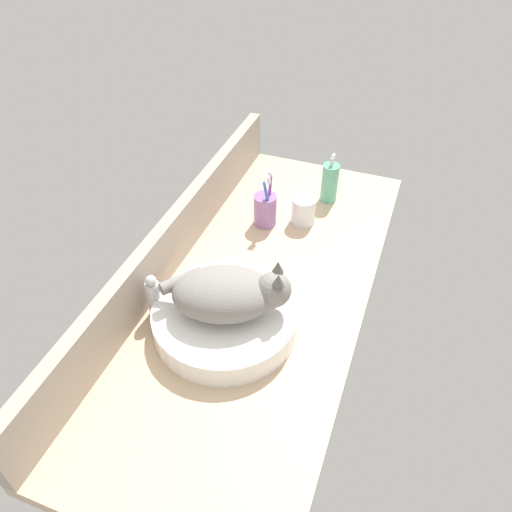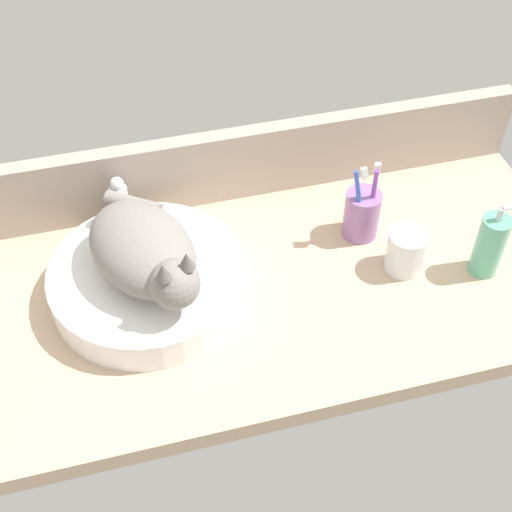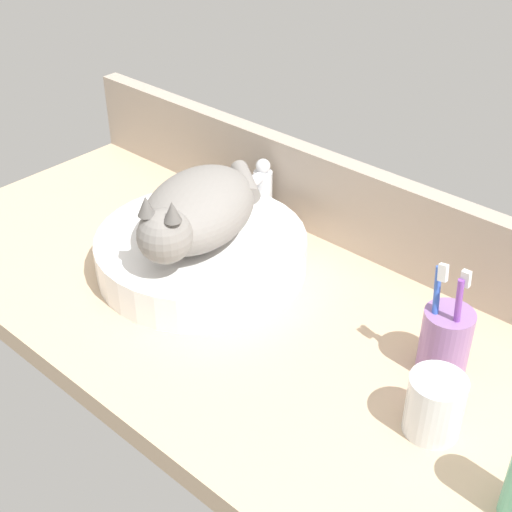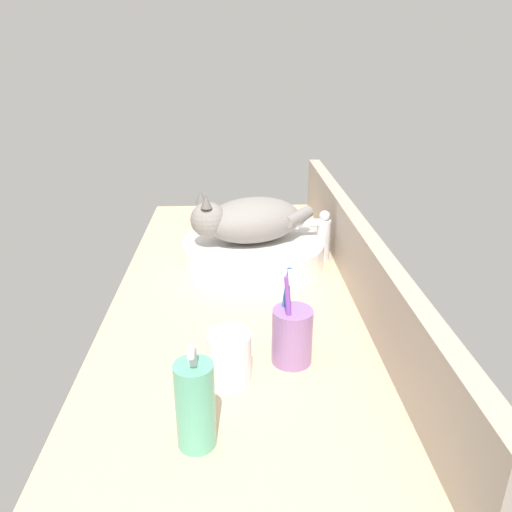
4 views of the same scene
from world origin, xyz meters
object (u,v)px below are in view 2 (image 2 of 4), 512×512
(sink_basin, at_px, (148,281))
(cat, at_px, (146,252))
(toothbrush_cup, at_px, (362,213))
(water_glass, at_px, (405,253))
(faucet, at_px, (122,206))
(soap_dispenser, at_px, (490,245))

(sink_basin, relative_size, cat, 1.16)
(sink_basin, bearing_deg, cat, -66.99)
(toothbrush_cup, distance_m, water_glass, 0.12)
(faucet, height_order, water_glass, faucet)
(cat, height_order, soap_dispenser, cat)
(faucet, relative_size, toothbrush_cup, 0.73)
(water_glass, bearing_deg, toothbrush_cup, 113.91)
(water_glass, bearing_deg, soap_dispenser, -17.04)
(faucet, distance_m, water_glass, 0.57)
(cat, bearing_deg, water_glass, -5.59)
(soap_dispenser, height_order, water_glass, soap_dispenser)
(cat, xyz_separation_m, faucet, (-0.03, 0.19, -0.05))
(toothbrush_cup, bearing_deg, faucet, 165.05)
(sink_basin, relative_size, faucet, 2.69)
(water_glass, bearing_deg, faucet, 155.40)
(sink_basin, distance_m, cat, 0.09)
(cat, xyz_separation_m, soap_dispenser, (0.64, -0.09, -0.06))
(sink_basin, relative_size, toothbrush_cup, 1.95)
(cat, height_order, water_glass, cat)
(faucet, distance_m, soap_dispenser, 0.72)
(cat, distance_m, water_glass, 0.50)
(faucet, relative_size, water_glass, 1.54)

